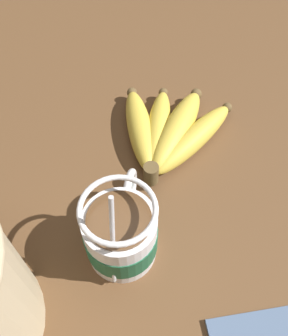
% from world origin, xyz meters
% --- Properties ---
extents(table, '(1.26, 1.26, 0.03)m').
position_xyz_m(table, '(0.00, 0.00, 0.02)').
color(table, brown).
rests_on(table, ground).
extents(coffee_mug, '(0.12, 0.08, 0.15)m').
position_xyz_m(coffee_mug, '(-0.06, -0.00, 0.07)').
color(coffee_mug, silver).
rests_on(coffee_mug, table).
extents(banana_bunch, '(0.18, 0.18, 0.04)m').
position_xyz_m(banana_bunch, '(0.12, -0.03, 0.05)').
color(banana_bunch, brown).
rests_on(banana_bunch, table).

